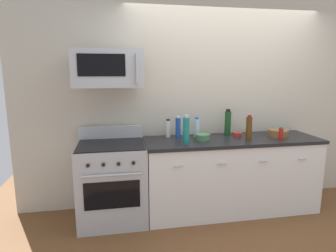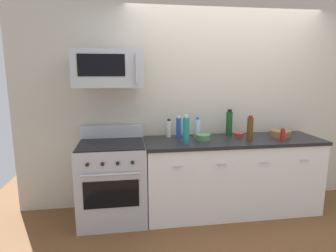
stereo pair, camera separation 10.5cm
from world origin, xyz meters
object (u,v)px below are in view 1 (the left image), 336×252
Objects in this scene: microwave at (108,69)px; bottle_wine_amber at (249,128)px; bottle_water_clear at (197,128)px; bottle_wine_green at (228,123)px; bottle_sparkling_teal at (186,130)px; range_oven at (112,182)px; bottle_soda_blue at (178,127)px; bowl_red_small at (237,134)px; bowl_wooden_salad at (278,133)px; bowl_green_glaze at (202,137)px; bottle_hot_sauce_red at (281,134)px; bottle_vinegar_white at (168,128)px.

microwave is 2.49× the size of bottle_wine_amber.
bottle_wine_green is at bearing 4.39° from bottle_water_clear.
bottle_sparkling_teal reaches higher than bottle_wine_amber.
bottle_soda_blue reaches higher than range_oven.
bowl_red_small is (0.10, -0.09, -0.13)m from bottle_wine_green.
microwave reaches higher than bowl_wooden_salad.
range_oven is 3.21× the size of bottle_wine_green.
microwave is 2.78× the size of bottle_soda_blue.
bowl_green_glaze is (0.26, -0.17, -0.09)m from bottle_soda_blue.
bowl_red_small is (0.52, -0.06, -0.09)m from bottle_water_clear.
bowl_wooden_salad is at bearing 0.99° from range_oven.
bottle_wine_green is at bearing 143.36° from bottle_hot_sauce_red.
bottle_wine_green is 3.19× the size of bowl_red_small.
bottle_soda_blue is at bearing 12.04° from range_oven.
bottle_vinegar_white is at bearing 148.10° from bowl_green_glaze.
bowl_wooden_salad is at bearing -14.58° from bottle_wine_green.
bottle_soda_blue is 0.32m from bowl_green_glaze.
bowl_green_glaze is at bearing 168.47° from bottle_wine_amber.
bottle_water_clear is at bearing 154.19° from bottle_wine_amber.
bottle_vinegar_white reaches higher than bowl_green_glaze.
bottle_soda_blue is 0.13m from bottle_vinegar_white.
bottle_wine_green is 0.64m from bowl_wooden_salad.
range_oven is 2.05m from bottle_hot_sauce_red.
bottle_vinegar_white reaches higher than bowl_wooden_salad.
range_oven is 10.26× the size of bowl_red_small.
bottle_wine_amber is at bearing -19.47° from bottle_soda_blue.
microwave is 7.14× the size of bowl_red_small.
bowl_green_glaze is at bearing -178.03° from bowl_wooden_salad.
microwave is 2.12m from bottle_hot_sauce_red.
bowl_wooden_salad is (0.52, -0.07, 0.02)m from bowl_red_small.
bottle_wine_green reaches higher than bowl_wooden_salad.
microwave is 1.02m from bottle_vinegar_white.
microwave reaches higher than bottle_wine_amber.
bottle_wine_green is at bearing 7.62° from range_oven.
bowl_red_small is 0.52m from bowl_wooden_salad.
microwave reaches higher than bottle_water_clear.
bottle_soda_blue reaches higher than bottle_vinegar_white.
bottle_wine_green reaches higher than bottle_water_clear.
bottle_soda_blue is 1.22m from bottle_hot_sauce_red.
range_oven is 2.13m from bowl_wooden_salad.
bottle_vinegar_white is 0.87m from bowl_red_small.
microwave reaches higher than bowl_red_small.
bottle_sparkling_teal is 1.32× the size of bottle_water_clear.
bottle_wine_amber is at bearing -78.28° from bowl_red_small.
bottle_wine_amber is 0.25m from bowl_red_small.
bottle_wine_amber is at bearing -25.81° from bottle_water_clear.
bottle_hot_sauce_red is (1.16, -0.36, -0.05)m from bottle_soda_blue.
bottle_water_clear is (0.21, 0.30, -0.04)m from bottle_sparkling_teal.
bottle_wine_amber reaches higher than bottle_soda_blue.
bottle_water_clear is 0.53m from bowl_red_small.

